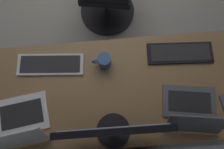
# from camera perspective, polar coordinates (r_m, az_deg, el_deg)

# --- Properties ---
(desk) EXTENTS (2.31, 0.69, 0.73)m
(desk) POSITION_cam_1_polar(r_m,az_deg,el_deg) (1.36, 0.18, -4.91)
(desk) COLOR #936D47
(desk) RESTS_ON ground
(drawer_pedestal) EXTENTS (0.40, 0.51, 0.69)m
(drawer_pedestal) POSITION_cam_1_polar(r_m,az_deg,el_deg) (1.68, 2.46, -7.35)
(drawer_pedestal) COLOR #936D47
(drawer_pedestal) RESTS_ON ground
(monitor_primary) EXTENTS (0.52, 0.20, 0.41)m
(monitor_primary) POSITION_cam_1_polar(r_m,az_deg,el_deg) (1.05, 0.42, -15.09)
(monitor_primary) COLOR black
(monitor_primary) RESTS_ON desk
(laptop_leftmost) EXTENTS (0.35, 0.33, 0.22)m
(laptop_leftmost) POSITION_cam_1_polar(r_m,az_deg,el_deg) (1.34, -23.84, -12.27)
(laptop_leftmost) COLOR white
(laptop_leftmost) RESTS_ON desk
(laptop_center) EXTENTS (0.36, 0.32, 0.19)m
(laptop_center) POSITION_cam_1_polar(r_m,az_deg,el_deg) (1.33, 20.97, -9.17)
(laptop_center) COLOR #595B60
(laptop_center) RESTS_ON desk
(keyboard_main) EXTENTS (0.43, 0.17, 0.02)m
(keyboard_main) POSITION_cam_1_polar(r_m,az_deg,el_deg) (1.39, -16.45, 2.64)
(keyboard_main) COLOR silver
(keyboard_main) RESTS_ON desk
(keyboard_spare) EXTENTS (0.43, 0.16, 0.02)m
(keyboard_spare) POSITION_cam_1_polar(r_m,az_deg,el_deg) (1.42, 18.07, 5.61)
(keyboard_spare) COLOR black
(keyboard_spare) RESTS_ON desk
(coffee_mug) EXTENTS (0.12, 0.08, 0.11)m
(coffee_mug) POSITION_cam_1_polar(r_m,az_deg,el_deg) (1.29, -2.17, 3.68)
(coffee_mug) COLOR #335193
(coffee_mug) RESTS_ON desk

